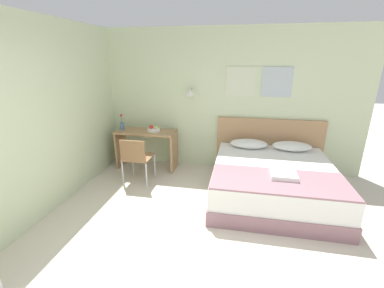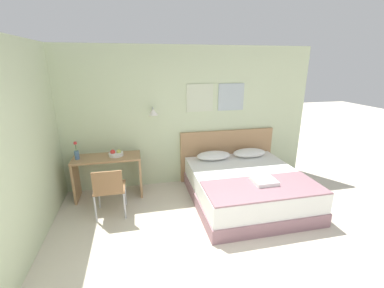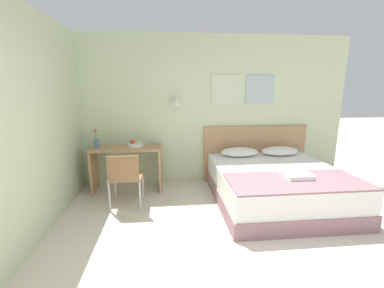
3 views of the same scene
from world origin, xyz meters
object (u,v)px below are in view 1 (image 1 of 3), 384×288
bed (272,181)px  pillow_left (249,144)px  desk_chair (136,156)px  headboard (268,146)px  flower_vase (122,124)px  desk (147,142)px  pillow_right (292,146)px  throw_blanket (279,181)px  fruit_bowl (154,129)px  folded_towel_near_foot (283,174)px

bed → pillow_left: bearing=116.5°
pillow_left → desk_chair: (-1.90, -0.71, -0.12)m
headboard → pillow_left: bearing=-144.6°
pillow_left → desk_chair: 2.03m
flower_vase → desk: bearing=2.1°
pillow_right → throw_blanket: (-0.37, -1.32, -0.06)m
fruit_bowl → throw_blanket: bearing=-31.1°
throw_blanket → desk: bearing=150.9°
headboard → flower_vase: (-2.82, -0.30, 0.35)m
headboard → fruit_bowl: headboard is taller
flower_vase → desk_chair: bearing=-51.1°
desk → fruit_bowl: 0.31m
desk_chair → throw_blanket: bearing=-14.9°
pillow_left → folded_towel_near_foot: pillow_left is taller
fruit_bowl → desk: bearing=-174.0°
throw_blanket → flower_vase: (-2.82, 1.29, 0.32)m
folded_towel_near_foot → fruit_bowl: fruit_bowl is taller
headboard → desk: bearing=-173.1°
pillow_right → folded_towel_near_foot: 1.22m
headboard → folded_towel_near_foot: 1.45m
throw_blanket → pillow_left: bearing=105.8°
bed → flower_vase: size_ratio=6.22×
bed → flower_vase: 2.98m
folded_towel_near_foot → desk: bearing=154.2°
throw_blanket → fruit_bowl: bearing=148.9°
throw_blanket → flower_vase: size_ratio=5.61×
throw_blanket → fruit_bowl: fruit_bowl is taller
bed → throw_blanket: size_ratio=1.11×
headboard → fruit_bowl: bearing=-173.1°
bed → throw_blanket: 0.64m
headboard → folded_towel_near_foot: (0.07, -1.45, 0.08)m
headboard → pillow_right: bearing=-35.4°
pillow_right → throw_blanket: bearing=-105.8°
headboard → pillow_right: 0.47m
headboard → desk_chair: size_ratio=2.37×
headboard → flower_vase: bearing=-173.9°
folded_towel_near_foot → flower_vase: size_ratio=1.12×
pillow_left → flower_vase: (-2.45, -0.03, 0.25)m
bed → headboard: (0.00, 1.02, 0.25)m
desk_chair → fruit_bowl: fruit_bowl is taller
headboard → fruit_bowl: (-2.19, -0.27, 0.28)m
headboard → pillow_right: headboard is taller
pillow_right → desk_chair: size_ratio=0.81×
throw_blanket → desk: 2.68m
flower_vase → bed: bearing=-14.2°
pillow_left → headboard: bearing=35.4°
throw_blanket → headboard: bearing=90.0°
bed → desk: 2.47m
pillow_left → throw_blanket: 1.37m
pillow_right → fruit_bowl: fruit_bowl is taller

